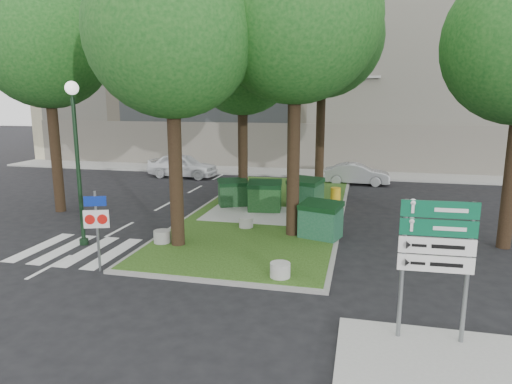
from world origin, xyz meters
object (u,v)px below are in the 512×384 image
(bollard_left, at_px, (162,236))
(bollard_right, at_px, (280,270))
(directional_sign, at_px, (436,249))
(car_white, at_px, (182,165))
(tree_median_near_left, at_px, (174,15))
(tree_street_left, at_px, (48,28))
(tree_median_mid, at_px, (245,49))
(street_lamp, at_px, (76,144))
(dumpster_c, at_px, (305,193))
(dumpster_a, at_px, (233,193))
(dumpster_d, at_px, (321,220))
(litter_bin, at_px, (335,196))
(tree_median_far, at_px, (325,24))
(dumpster_b, at_px, (265,196))
(traffic_sign_pole, at_px, (97,220))
(car_silver, at_px, (357,174))
(bollard_mid, at_px, (246,222))

(bollard_left, height_order, bollard_right, bollard_left)
(directional_sign, distance_m, car_white, 21.51)
(tree_median_near_left, distance_m, tree_street_left, 7.83)
(tree_median_mid, height_order, street_lamp, tree_median_mid)
(tree_street_left, xyz_separation_m, dumpster_c, (10.33, 2.66, -6.89))
(dumpster_a, xyz_separation_m, directional_sign, (7.07, -10.31, 1.31))
(directional_sign, bearing_deg, dumpster_d, 111.52)
(litter_bin, distance_m, car_white, 11.55)
(tree_median_far, height_order, dumpster_b, tree_median_far)
(tree_median_far, distance_m, car_white, 12.21)
(tree_street_left, bearing_deg, bollard_left, -28.93)
(traffic_sign_pole, bearing_deg, dumpster_d, 17.60)
(tree_median_near_left, relative_size, bollard_right, 19.06)
(litter_bin, bearing_deg, traffic_sign_pole, -122.77)
(dumpster_b, xyz_separation_m, directional_sign, (5.47, -9.67, 1.26))
(tree_median_near_left, xyz_separation_m, car_white, (-5.24, 12.94, -6.57))
(tree_median_far, relative_size, directional_sign, 4.19)
(dumpster_b, distance_m, directional_sign, 11.18)
(tree_median_far, height_order, bollard_left, tree_median_far)
(tree_median_near_left, height_order, car_silver, tree_median_near_left)
(car_white, bearing_deg, dumpster_a, -139.36)
(traffic_sign_pole, relative_size, car_white, 0.53)
(traffic_sign_pole, bearing_deg, bollard_mid, 39.59)
(dumpster_c, bearing_deg, tree_median_near_left, -96.44)
(dumpster_d, bearing_deg, tree_median_near_left, -140.16)
(tree_median_near_left, xyz_separation_m, dumpster_a, (0.13, 5.75, -6.62))
(dumpster_b, xyz_separation_m, car_silver, (3.72, 7.83, -0.14))
(tree_median_far, height_order, dumpster_a, tree_median_far)
(dumpster_a, height_order, dumpster_b, dumpster_b)
(litter_bin, height_order, car_silver, car_silver)
(bollard_left, bearing_deg, car_silver, 64.63)
(tree_median_near_left, height_order, dumpster_a, tree_median_near_left)
(directional_sign, bearing_deg, litter_bin, 100.62)
(tree_median_mid, height_order, dumpster_a, tree_median_mid)
(tree_median_mid, height_order, traffic_sign_pole, tree_median_mid)
(bollard_left, bearing_deg, dumpster_c, 56.88)
(tree_median_far, distance_m, bollard_right, 14.06)
(tree_median_far, relative_size, street_lamp, 2.21)
(tree_median_mid, xyz_separation_m, dumpster_d, (3.91, -4.68, -6.25))
(dumpster_a, bearing_deg, bollard_left, -122.30)
(bollard_mid, relative_size, car_white, 0.12)
(street_lamp, distance_m, car_silver, 16.27)
(car_white, relative_size, car_silver, 1.19)
(tree_median_near_left, xyz_separation_m, dumpster_b, (1.73, 5.11, -6.57))
(tree_median_mid, relative_size, car_white, 2.28)
(street_lamp, bearing_deg, traffic_sign_pole, -47.47)
(tree_median_mid, height_order, dumpster_b, tree_median_mid)
(bollard_right, bearing_deg, traffic_sign_pole, -174.90)
(dumpster_c, bearing_deg, tree_street_left, -143.63)
(tree_street_left, height_order, car_silver, tree_street_left)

